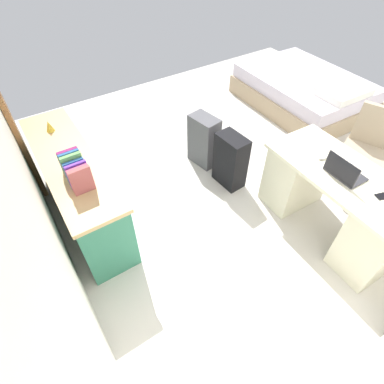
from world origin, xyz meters
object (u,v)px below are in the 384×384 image
suitcase_black (230,161)px  cell_phone_near_laptop (384,196)px  suitcase_spare_grey (204,141)px  office_chair (363,155)px  credenza (78,188)px  laptop (344,172)px  figurine_small (49,126)px  desk (334,202)px  bed (303,91)px  computer_mouse (323,157)px

suitcase_black → cell_phone_near_laptop: 1.54m
suitcase_black → suitcase_spare_grey: (0.48, 0.03, -0.00)m
office_chair → cell_phone_near_laptop: office_chair is taller
credenza → laptop: 2.49m
suitcase_spare_grey → figurine_small: 1.71m
desk → cell_phone_near_laptop: cell_phone_near_laptop is taller
desk → laptop: 0.41m
credenza → cell_phone_near_laptop: credenza is taller
desk → figurine_small: (2.04, 1.99, 0.44)m
office_chair → desk: bearing=108.4°
desk → figurine_small: figurine_small is taller
figurine_small → bed: bearing=-92.7°
computer_mouse → credenza: bearing=60.0°
laptop → office_chair: bearing=-73.6°
suitcase_spare_grey → office_chair: bearing=-145.5°
office_chair → credenza: size_ratio=0.52×
bed → suitcase_black: 2.21m
cell_phone_near_laptop → office_chair: bearing=-34.5°
suitcase_spare_grey → cell_phone_near_laptop: size_ratio=4.72×
suitcase_black → figurine_small: size_ratio=5.84×
credenza → figurine_small: figurine_small is taller
bed → suitcase_black: (-0.78, 2.07, 0.08)m
suitcase_spare_grey → computer_mouse: bearing=-171.4°
bed → suitcase_black: bearing=110.8°
credenza → suitcase_spare_grey: (0.03, -1.56, -0.07)m
credenza → laptop: size_ratio=5.63×
suitcase_black → bed: bearing=-72.6°
suitcase_black → cell_phone_near_laptop: size_ratio=4.72×
office_chair → laptop: (-0.26, 0.88, 0.38)m
credenza → bed: credenza is taller
laptop → computer_mouse: 0.27m
credenza → computer_mouse: (-1.26, -1.98, 0.37)m
bed → laptop: bearing=136.9°
bed → suitcase_spare_grey: 2.12m
bed → figurine_small: figurine_small is taller
office_chair → cell_phone_near_laptop: 1.05m
bed → computer_mouse: 2.38m
desk → cell_phone_near_laptop: 0.49m
office_chair → figurine_small: size_ratio=8.55×
credenza → laptop: (-1.52, -1.93, 0.41)m
bed → cell_phone_near_laptop: size_ratio=14.39×
suitcase_spare_grey → laptop: 1.66m
suitcase_black → credenza: bearing=71.0°
suitcase_black → figurine_small: (0.96, 1.60, 0.51)m
cell_phone_near_laptop → figurine_small: bearing=58.5°
suitcase_black → suitcase_spare_grey: same height
desk → suitcase_black: 1.16m
suitcase_spare_grey → bed: bearing=-91.1°
suitcase_black → laptop: size_ratio=2.01×
suitcase_black → computer_mouse: 1.00m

